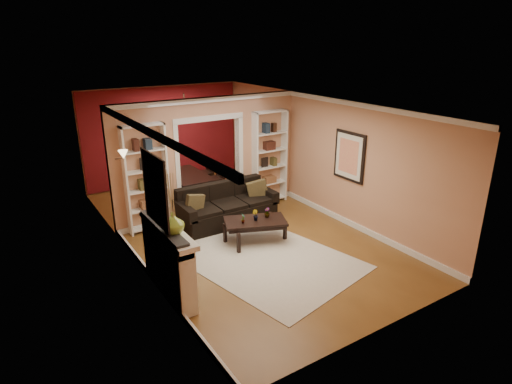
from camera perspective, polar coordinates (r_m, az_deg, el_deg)
floor at (r=9.29m, az=-2.64°, el=-5.07°), size 8.00×8.00×0.00m
ceiling at (r=8.51m, az=-2.94°, el=11.65°), size 8.00×8.00×0.00m
wall_back at (r=12.33m, az=-12.21°, el=7.44°), size 8.00×0.00×8.00m
wall_front at (r=5.92m, az=17.14°, el=-6.78°), size 8.00×0.00×8.00m
wall_left at (r=7.98m, az=-16.90°, el=0.25°), size 0.00×8.00×8.00m
wall_right at (r=10.07m, az=8.42°, el=4.91°), size 0.00×8.00×8.00m
partition_wall at (r=9.82m, az=-6.30°, el=4.63°), size 4.50×0.15×2.70m
red_back_panel at (r=12.31m, az=-12.15°, el=7.28°), size 4.44×0.04×2.64m
dining_window at (r=12.22m, az=-12.16°, el=8.30°), size 0.78×0.03×0.98m
area_rug at (r=8.16m, az=0.98°, el=-8.76°), size 3.10×3.85×0.01m
sofa at (r=9.49m, az=-3.86°, el=-1.69°), size 2.21×0.95×0.86m
pillow_left at (r=9.09m, az=-8.15°, el=-1.59°), size 0.41×0.16×0.40m
pillow_right at (r=9.78m, az=0.18°, el=0.34°), size 0.46×0.28×0.45m
coffee_table at (r=8.70m, az=-0.10°, el=-5.16°), size 1.38×1.07×0.46m
plant_left at (r=8.43m, az=-1.74°, el=-3.52°), size 0.12×0.13×0.21m
plant_center at (r=8.56m, az=-0.10°, el=-3.11°), size 0.12×0.14×0.21m
plant_right at (r=8.71m, az=1.48°, el=-2.75°), size 0.12×0.12×0.20m
bookshelf_left at (r=9.17m, az=-14.45°, el=1.69°), size 0.90×0.30×2.30m
bookshelf_right at (r=10.49m, az=1.77°, el=4.60°), size 0.90×0.30×2.30m
fireplace at (r=7.02m, az=-11.46°, el=-8.93°), size 0.32×1.70×1.16m
vase at (r=6.45m, az=-10.98°, el=-4.12°), size 0.38×0.38×0.34m
mirror at (r=6.48m, az=-13.33°, el=0.28°), size 0.03×0.95×1.10m
wall_sconce at (r=8.38m, az=-17.65°, el=4.53°), size 0.18×0.18×0.22m
framed_art at (r=9.29m, az=12.31°, el=4.67°), size 0.04×0.85×1.05m
dining_table at (r=11.33m, az=-8.94°, el=0.98°), size 1.64×0.91×0.58m
dining_chair_nw at (r=10.82m, az=-10.99°, el=0.89°), size 0.50×0.50×0.92m
dining_chair_ne at (r=11.25m, az=-5.80°, el=1.70°), size 0.50×0.50×0.84m
dining_chair_sw at (r=11.36m, az=-12.14°, el=1.69°), size 0.50×0.50×0.91m
dining_chair_se at (r=11.77m, az=-7.14°, el=2.46°), size 0.42×0.42×0.84m
chandelier at (r=11.01m, az=-9.99°, el=9.69°), size 0.50×0.50×0.30m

